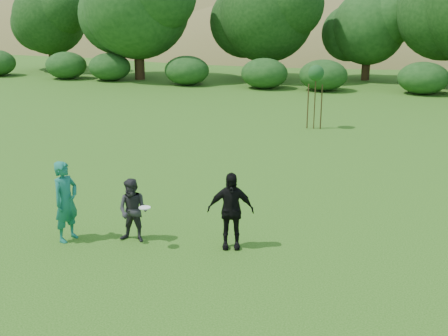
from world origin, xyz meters
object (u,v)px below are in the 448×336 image
object	(u,v)px
player_teal	(66,201)
sapling	(316,75)
player_grey	(133,211)
player_black	(230,211)

from	to	relation	value
player_teal	sapling	distance (m)	14.65
sapling	player_teal	bearing A→B (deg)	-107.01
player_grey	player_teal	bearing A→B (deg)	-168.53
player_teal	player_grey	world-z (taller)	player_teal
player_black	sapling	distance (m)	13.42
player_grey	player_black	world-z (taller)	player_black
player_black	sapling	world-z (taller)	sapling
player_teal	player_grey	xyz separation A→B (m)	(1.57, 0.34, -0.20)
sapling	player_black	bearing A→B (deg)	-91.68
player_teal	sapling	xyz separation A→B (m)	(4.27, 13.94, 1.44)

